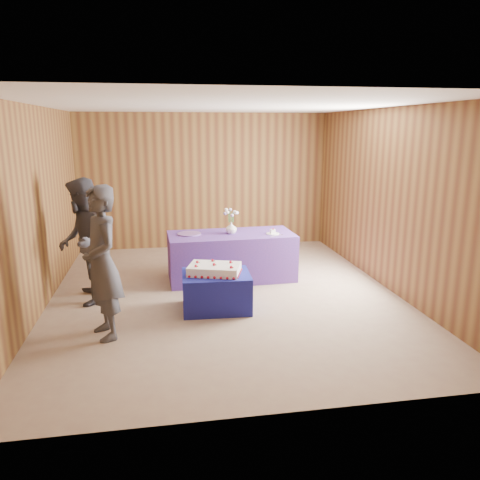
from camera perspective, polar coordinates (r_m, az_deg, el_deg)
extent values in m
plane|color=gray|center=(6.95, -1.84, -6.70)|extent=(6.00, 6.00, 0.00)
cube|color=brown|center=(9.56, -4.40, 7.17)|extent=(5.00, 0.04, 2.70)
cube|color=brown|center=(3.73, 4.37, -2.92)|extent=(5.00, 0.04, 2.70)
cube|color=brown|center=(6.75, -23.50, 3.42)|extent=(0.04, 6.00, 2.70)
cube|color=brown|center=(7.37, 17.77, 4.67)|extent=(0.04, 6.00, 2.70)
cube|color=white|center=(6.53, -2.03, 16.12)|extent=(5.00, 6.00, 0.04)
cube|color=navy|center=(6.37, -2.91, -6.26)|extent=(0.93, 0.74, 0.50)
cube|color=#653592|center=(7.59, -1.08, -1.98)|extent=(2.03, 0.97, 0.75)
cube|color=white|center=(6.27, -3.13, -3.58)|extent=(0.77, 0.62, 0.12)
sphere|color=#B10D20|center=(6.14, -6.59, -4.43)|extent=(0.04, 0.04, 0.04)
sphere|color=#B10D20|center=(6.02, -0.38, -4.72)|extent=(0.04, 0.04, 0.04)
sphere|color=#B10D20|center=(6.56, -5.64, -3.25)|extent=(0.04, 0.04, 0.04)
sphere|color=#B10D20|center=(6.44, 0.17, -3.49)|extent=(0.04, 0.04, 0.04)
sphere|color=#B10D20|center=(6.18, -5.16, -3.08)|extent=(0.04, 0.04, 0.04)
cone|color=#185513|center=(6.19, -4.90, -3.18)|extent=(0.02, 0.03, 0.03)
sphere|color=#B10D20|center=(6.31, -1.38, -2.67)|extent=(0.04, 0.04, 0.04)
cone|color=#185513|center=(6.32, -1.13, -2.78)|extent=(0.02, 0.03, 0.03)
sphere|color=#B10D20|center=(6.25, -3.14, -2.86)|extent=(0.04, 0.04, 0.04)
cone|color=#185513|center=(6.25, -2.88, -2.97)|extent=(0.02, 0.03, 0.03)
imported|color=silver|center=(7.48, -1.09, 1.48)|extent=(0.23, 0.23, 0.19)
cylinder|color=#2D7133|center=(7.45, -0.80, 2.80)|extent=(0.01, 0.01, 0.16)
sphere|color=#AE9CCB|center=(7.44, -0.36, 3.42)|extent=(0.05, 0.05, 0.05)
cylinder|color=#2D7133|center=(7.48, -0.92, 2.84)|extent=(0.01, 0.01, 0.16)
sphere|color=white|center=(7.51, -0.66, 3.50)|extent=(0.05, 0.05, 0.05)
cylinder|color=#2D7133|center=(7.48, -1.14, 2.84)|extent=(0.01, 0.01, 0.16)
sphere|color=#AE9CCB|center=(7.52, -1.21, 3.53)|extent=(0.05, 0.05, 0.05)
cylinder|color=#2D7133|center=(7.47, -1.33, 2.82)|extent=(0.01, 0.01, 0.16)
sphere|color=white|center=(7.49, -1.69, 3.47)|extent=(0.05, 0.05, 0.05)
cylinder|color=#2D7133|center=(7.44, -1.39, 2.78)|extent=(0.01, 0.01, 0.16)
sphere|color=#AE9CCB|center=(7.42, -1.83, 3.38)|extent=(0.05, 0.05, 0.05)
cylinder|color=#2D7133|center=(7.41, -1.27, 2.75)|extent=(0.01, 0.01, 0.16)
sphere|color=white|center=(7.35, -1.54, 3.29)|extent=(0.05, 0.05, 0.05)
cylinder|color=#2D7133|center=(7.41, -1.05, 2.74)|extent=(0.01, 0.01, 0.16)
sphere|color=#AE9CCB|center=(7.34, -0.98, 3.27)|extent=(0.05, 0.05, 0.05)
cylinder|color=#2D7133|center=(7.42, -0.85, 2.76)|extent=(0.01, 0.01, 0.16)
sphere|color=white|center=(7.37, -0.49, 3.32)|extent=(0.05, 0.05, 0.05)
cylinder|color=#744F9E|center=(7.48, -6.21, 0.75)|extent=(0.44, 0.44, 0.02)
cylinder|color=white|center=(7.48, 4.01, 0.78)|extent=(0.22, 0.22, 0.01)
cube|color=white|center=(7.47, 4.02, 1.07)|extent=(0.08, 0.07, 0.06)
sphere|color=#B10D20|center=(7.44, 4.06, 1.37)|extent=(0.03, 0.03, 0.03)
cube|color=silver|center=(7.36, 4.49, 0.53)|extent=(0.24, 0.13, 0.00)
imported|color=#3C3D47|center=(5.57, -16.48, -2.73)|extent=(0.65, 0.77, 1.79)
imported|color=#383843|center=(6.78, -18.55, -0.20)|extent=(0.76, 0.92, 1.75)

